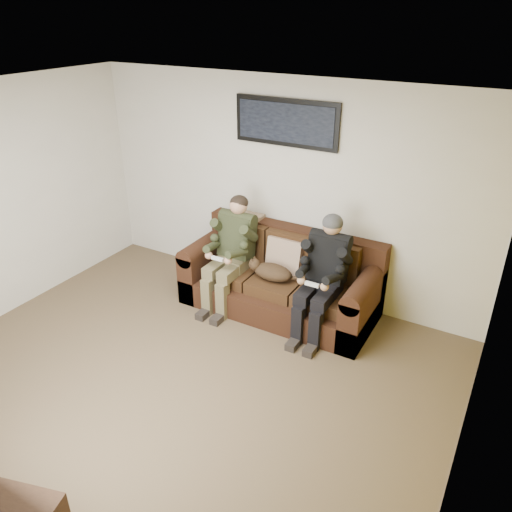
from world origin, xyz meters
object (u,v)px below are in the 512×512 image
Objects in this scene: person_right at (324,269)px; cat at (271,271)px; framed_poster at (286,122)px; person_left at (232,246)px; sofa at (282,280)px.

person_right reaches higher than cat.
framed_poster is at bearing 104.56° from cat.
cat is (0.53, -0.01, -0.19)m from person_left.
person_right is 1.67m from framed_poster.
framed_poster is (0.38, 0.57, 1.36)m from person_left.
person_right is 2.00× the size of cat.
person_right is 0.66m from cat.
framed_poster reaches higher than person_left.
cat is 0.53× the size of framed_poster.
person_right is 1.05× the size of framed_poster.
person_right is at bearing -36.35° from framed_poster.
sofa is at bearing 162.02° from person_right.
sofa is 1.81m from framed_poster.
sofa is at bearing 18.02° from person_left.
person_left is 0.99× the size of person_right.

